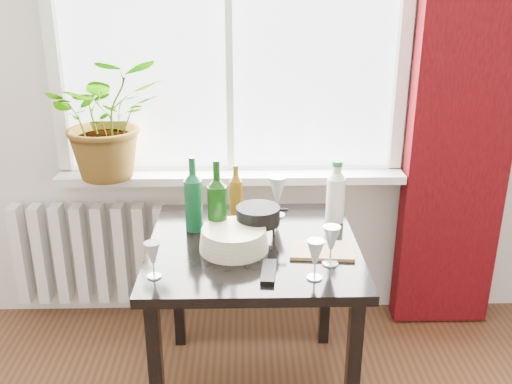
{
  "coord_description": "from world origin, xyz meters",
  "views": [
    {
      "loc": [
        0.07,
        -0.55,
        1.76
      ],
      "look_at": [
        0.11,
        1.55,
        0.96
      ],
      "focal_mm": 40.0,
      "sensor_mm": 36.0,
      "label": 1
    }
  ],
  "objects_px": {
    "cleaning_bottle": "(336,191)",
    "cutting_board": "(322,250)",
    "wineglass_back_center": "(277,196)",
    "wineglass_far_right": "(331,245)",
    "wine_bottle_right": "(217,200)",
    "bottle_amber": "(236,190)",
    "radiator": "(92,254)",
    "potted_plant": "(107,118)",
    "wine_bottle_left": "(193,194)",
    "tv_remote": "(269,272)",
    "wineglass_back_left": "(195,208)",
    "wineglass_front_right": "(315,259)",
    "plate_stack": "(234,239)",
    "wineglass_front_left": "(153,260)",
    "fondue_pot": "(258,223)",
    "table": "(253,263)"
  },
  "relations": [
    {
      "from": "cleaning_bottle",
      "to": "cutting_board",
      "type": "bearing_deg",
      "value": -107.77
    },
    {
      "from": "wineglass_back_center",
      "to": "wineglass_far_right",
      "type": "bearing_deg",
      "value": -69.79
    },
    {
      "from": "wine_bottle_right",
      "to": "bottle_amber",
      "type": "xyz_separation_m",
      "value": [
        0.07,
        0.25,
        -0.05
      ]
    },
    {
      "from": "bottle_amber",
      "to": "cutting_board",
      "type": "height_order",
      "value": "bottle_amber"
    },
    {
      "from": "radiator",
      "to": "bottle_amber",
      "type": "xyz_separation_m",
      "value": [
        0.78,
        -0.33,
        0.48
      ]
    },
    {
      "from": "potted_plant",
      "to": "bottle_amber",
      "type": "bearing_deg",
      "value": -22.07
    },
    {
      "from": "radiator",
      "to": "cleaning_bottle",
      "type": "xyz_separation_m",
      "value": [
        1.22,
        -0.42,
        0.5
      ]
    },
    {
      "from": "radiator",
      "to": "cutting_board",
      "type": "distance_m",
      "value": 1.38
    },
    {
      "from": "cleaning_bottle",
      "to": "wineglass_far_right",
      "type": "height_order",
      "value": "cleaning_bottle"
    },
    {
      "from": "wine_bottle_left",
      "to": "wineglass_far_right",
      "type": "bearing_deg",
      "value": -31.45
    },
    {
      "from": "cutting_board",
      "to": "tv_remote",
      "type": "bearing_deg",
      "value": -141.11
    },
    {
      "from": "bottle_amber",
      "to": "wineglass_far_right",
      "type": "height_order",
      "value": "bottle_amber"
    },
    {
      "from": "wineglass_back_center",
      "to": "wineglass_back_left",
      "type": "xyz_separation_m",
      "value": [
        -0.36,
        -0.09,
        -0.02
      ]
    },
    {
      "from": "wineglass_front_right",
      "to": "wine_bottle_right",
      "type": "bearing_deg",
      "value": 136.53
    },
    {
      "from": "wineglass_back_left",
      "to": "tv_remote",
      "type": "relative_size",
      "value": 0.92
    },
    {
      "from": "wineglass_back_left",
      "to": "plate_stack",
      "type": "relative_size",
      "value": 0.57
    },
    {
      "from": "wineglass_front_right",
      "to": "wineglass_front_left",
      "type": "height_order",
      "value": "wineglass_front_right"
    },
    {
      "from": "potted_plant",
      "to": "wineglass_back_center",
      "type": "relative_size",
      "value": 3.01
    },
    {
      "from": "fondue_pot",
      "to": "radiator",
      "type": "bearing_deg",
      "value": 164.1
    },
    {
      "from": "cleaning_bottle",
      "to": "tv_remote",
      "type": "distance_m",
      "value": 0.58
    },
    {
      "from": "wineglass_back_center",
      "to": "wineglass_front_right",
      "type": "bearing_deg",
      "value": -80.01
    },
    {
      "from": "fondue_pot",
      "to": "wineglass_far_right",
      "type": "bearing_deg",
      "value": -23.15
    },
    {
      "from": "wineglass_far_right",
      "to": "wineglass_front_left",
      "type": "height_order",
      "value": "wineglass_far_right"
    },
    {
      "from": "radiator",
      "to": "wine_bottle_left",
      "type": "distance_m",
      "value": 0.94
    },
    {
      "from": "wineglass_back_left",
      "to": "cutting_board",
      "type": "distance_m",
      "value": 0.59
    },
    {
      "from": "wineglass_front_left",
      "to": "plate_stack",
      "type": "xyz_separation_m",
      "value": [
        0.29,
        0.22,
        -0.03
      ]
    },
    {
      "from": "wine_bottle_left",
      "to": "wineglass_back_center",
      "type": "bearing_deg",
      "value": 21.52
    },
    {
      "from": "bottle_amber",
      "to": "cleaning_bottle",
      "type": "bearing_deg",
      "value": -10.92
    },
    {
      "from": "table",
      "to": "wineglass_back_center",
      "type": "distance_m",
      "value": 0.36
    },
    {
      "from": "bottle_amber",
      "to": "wineglass_back_center",
      "type": "relative_size",
      "value": 1.25
    },
    {
      "from": "wineglass_front_right",
      "to": "fondue_pot",
      "type": "relative_size",
      "value": 0.74
    },
    {
      "from": "bottle_amber",
      "to": "wineglass_back_left",
      "type": "bearing_deg",
      "value": -149.63
    },
    {
      "from": "wineglass_back_center",
      "to": "wineglass_front_left",
      "type": "xyz_separation_m",
      "value": [
        -0.48,
        -0.56,
        -0.03
      ]
    },
    {
      "from": "wine_bottle_left",
      "to": "wineglass_front_left",
      "type": "relative_size",
      "value": 2.35
    },
    {
      "from": "wineglass_far_right",
      "to": "cutting_board",
      "type": "xyz_separation_m",
      "value": [
        -0.02,
        0.1,
        -0.07
      ]
    },
    {
      "from": "table",
      "to": "plate_stack",
      "type": "bearing_deg",
      "value": -143.91
    },
    {
      "from": "wineglass_back_left",
      "to": "wineglass_front_left",
      "type": "relative_size",
      "value": 1.13
    },
    {
      "from": "plate_stack",
      "to": "tv_remote",
      "type": "xyz_separation_m",
      "value": [
        0.13,
        -0.2,
        -0.03
      ]
    },
    {
      "from": "tv_remote",
      "to": "fondue_pot",
      "type": "bearing_deg",
      "value": 101.9
    },
    {
      "from": "table",
      "to": "plate_stack",
      "type": "xyz_separation_m",
      "value": [
        -0.08,
        -0.06,
        0.14
      ]
    },
    {
      "from": "wineglass_front_right",
      "to": "fondue_pot",
      "type": "distance_m",
      "value": 0.39
    },
    {
      "from": "wine_bottle_left",
      "to": "fondue_pot",
      "type": "distance_m",
      "value": 0.3
    },
    {
      "from": "bottle_amber",
      "to": "wineglass_far_right",
      "type": "xyz_separation_m",
      "value": [
        0.36,
        -0.49,
        -0.04
      ]
    },
    {
      "from": "potted_plant",
      "to": "wineglass_front_right",
      "type": "height_order",
      "value": "potted_plant"
    },
    {
      "from": "potted_plant",
      "to": "wineglass_front_right",
      "type": "relative_size",
      "value": 3.78
    },
    {
      "from": "wineglass_far_right",
      "to": "wine_bottle_right",
      "type": "bearing_deg",
      "value": 151.42
    },
    {
      "from": "wineglass_back_left",
      "to": "plate_stack",
      "type": "height_order",
      "value": "wineglass_back_left"
    },
    {
      "from": "potted_plant",
      "to": "wineglass_front_left",
      "type": "bearing_deg",
      "value": -68.95
    },
    {
      "from": "table",
      "to": "potted_plant",
      "type": "height_order",
      "value": "potted_plant"
    },
    {
      "from": "radiator",
      "to": "wineglass_far_right",
      "type": "relative_size",
      "value": 5.0
    }
  ]
}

